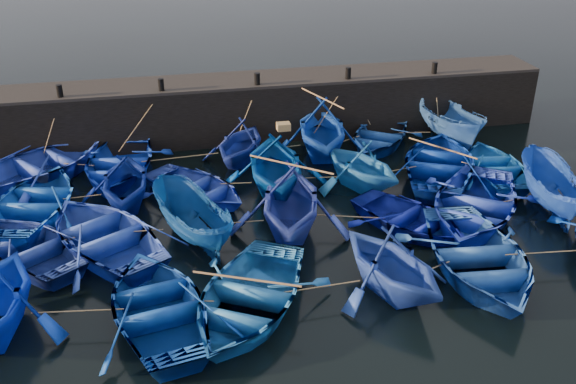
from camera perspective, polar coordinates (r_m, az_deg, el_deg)
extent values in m
plane|color=black|center=(20.11, 1.87, -5.85)|extent=(120.00, 120.00, 0.00)
cube|color=black|center=(28.86, -2.98, 7.46)|extent=(26.00, 2.50, 2.50)
cube|color=black|center=(28.45, -3.04, 9.94)|extent=(26.00, 2.50, 0.12)
cylinder|color=black|center=(27.49, -19.64, 8.46)|extent=(0.24, 0.24, 0.50)
cylinder|color=black|center=(27.20, -11.21, 9.34)|extent=(0.24, 0.24, 0.50)
cylinder|color=black|center=(27.51, -2.76, 10.02)|extent=(0.24, 0.24, 0.50)
cylinder|color=black|center=(28.38, 5.37, 10.47)|extent=(0.24, 0.24, 0.50)
cylinder|color=black|center=(29.76, 12.90, 10.71)|extent=(0.24, 0.24, 0.50)
imported|color=#1C3398|center=(26.62, -21.20, 2.29)|extent=(6.97, 6.67, 1.18)
imported|color=#0D2DA8|center=(25.84, -14.89, 2.46)|extent=(4.68, 5.93, 1.11)
imported|color=navy|center=(26.00, -4.28, 4.45)|extent=(4.49, 4.69, 1.91)
imported|color=#1041B7|center=(26.60, 2.99, 5.72)|extent=(4.82, 5.36, 2.50)
imported|color=navy|center=(28.08, 8.08, 4.94)|extent=(5.26, 5.57, 0.94)
imported|color=#265491|center=(28.94, 14.24, 5.94)|extent=(2.14, 4.74, 1.78)
imported|color=#0C409F|center=(23.82, -21.51, -0.79)|extent=(4.86, 6.02, 1.10)
imported|color=navy|center=(23.28, -14.23, 1.08)|extent=(3.61, 4.13, 2.10)
imported|color=#243DBC|center=(23.50, -8.18, 0.34)|extent=(5.31, 5.47, 0.93)
imported|color=navy|center=(23.34, -1.12, 2.61)|extent=(4.59, 5.18, 2.52)
imported|color=blue|center=(24.04, 6.53, 2.53)|extent=(4.66, 4.91, 2.02)
imported|color=navy|center=(25.63, 13.39, 2.54)|extent=(6.21, 6.97, 1.19)
imported|color=blue|center=(26.29, 17.96, 2.22)|extent=(3.85, 4.89, 0.92)
imported|color=navy|center=(21.30, -21.86, -4.49)|extent=(5.33, 5.64, 0.95)
imported|color=#213FB8|center=(21.03, -16.00, -3.61)|extent=(6.14, 6.71, 1.14)
imported|color=navy|center=(20.75, -8.62, -2.41)|extent=(3.10, 4.53, 1.64)
imported|color=#263999|center=(20.84, 0.24, -0.68)|extent=(5.03, 5.50, 2.45)
imported|color=navy|center=(21.72, 10.77, -2.31)|extent=(4.86, 5.23, 0.88)
imported|color=#1C35BB|center=(22.77, 16.18, -1.06)|extent=(6.78, 7.15, 1.21)
imported|color=#143EA7|center=(24.28, 22.30, 0.32)|extent=(2.38, 4.49, 1.65)
imported|color=navy|center=(17.57, -11.41, -9.84)|extent=(4.59, 5.74, 1.07)
imported|color=#195CA1|center=(17.52, -3.66, -9.29)|extent=(5.97, 6.55, 1.11)
imported|color=#21419E|center=(18.21, 9.20, -6.18)|extent=(4.62, 4.94, 2.10)
imported|color=#2254B0|center=(19.85, 16.52, -5.55)|extent=(4.62, 6.10, 1.19)
cube|color=olive|center=(22.85, -0.41, 5.84)|extent=(0.47, 0.38, 0.26)
cylinder|color=tan|center=(26.20, -18.08, 2.34)|extent=(1.17, 0.49, 0.04)
cylinder|color=tan|center=(25.89, -9.54, 3.06)|extent=(3.05, 0.27, 0.04)
cylinder|color=tan|center=(26.46, -0.61, 3.99)|extent=(1.61, 0.15, 0.04)
cylinder|color=tan|center=(27.43, 5.58, 4.72)|extent=(0.93, 0.51, 0.04)
cylinder|color=tan|center=(28.52, 11.18, 5.21)|extent=(1.38, 0.25, 0.04)
cylinder|color=tan|center=(23.61, -17.83, -0.41)|extent=(1.29, 0.12, 0.04)
cylinder|color=tan|center=(23.45, -11.15, 0.26)|extent=(0.63, 0.04, 0.04)
cylinder|color=tan|center=(23.51, -4.64, 0.79)|extent=(1.13, 0.17, 0.04)
cylinder|color=tan|center=(23.89, 2.73, 1.30)|extent=(1.42, 0.21, 0.04)
cylinder|color=tan|center=(24.90, 10.02, 2.01)|extent=(1.54, 0.33, 0.04)
cylinder|color=tan|center=(25.93, 15.71, 2.42)|extent=(0.36, 0.45, 0.04)
cylinder|color=tan|center=(21.12, -18.96, -3.99)|extent=(0.40, 0.16, 0.04)
cylinder|color=tan|center=(20.92, -12.30, -3.36)|extent=(0.92, 0.10, 0.04)
cylinder|color=tan|center=(20.96, -4.14, -2.68)|extent=(1.45, 0.11, 0.04)
cylinder|color=tan|center=(21.33, 5.58, -2.18)|extent=(2.13, 0.70, 0.04)
cylinder|color=tan|center=(22.21, 13.55, -1.61)|extent=(0.59, 0.24, 0.04)
cylinder|color=tan|center=(23.56, 19.28, -0.70)|extent=(1.17, 0.22, 0.04)
cylinder|color=tan|center=(17.88, -18.18, -10.02)|extent=(2.37, 0.36, 0.04)
cylinder|color=tan|center=(17.50, -7.54, -9.58)|extent=(0.55, 0.18, 0.04)
cylinder|color=tan|center=(17.90, 2.90, -8.41)|extent=(2.31, 0.15, 0.04)
cylinder|color=tan|center=(19.14, 12.94, -6.55)|extent=(1.08, 0.43, 0.04)
cylinder|color=tan|center=(20.86, 22.11, -4.98)|extent=(2.65, 0.29, 0.04)
cylinder|color=tan|center=(27.57, -20.23, 5.56)|extent=(0.94, 0.69, 2.09)
cylinder|color=tan|center=(27.02, -12.99, 6.15)|extent=(1.98, 1.13, 2.10)
cylinder|color=tan|center=(27.34, -3.66, 7.05)|extent=(1.14, 0.90, 2.09)
cylinder|color=tan|center=(28.11, 3.88, 7.61)|extent=(1.72, 0.79, 2.09)
cylinder|color=tan|center=(28.71, 6.38, 7.93)|extent=(1.06, 0.31, 2.09)
cylinder|color=tan|center=(29.89, 13.07, 8.17)|extent=(0.24, 0.52, 2.08)
cylinder|color=#99724C|center=(26.16, 3.05, 8.33)|extent=(1.08, 2.84, 0.06)
cylinder|color=#99724C|center=(25.39, 13.54, 3.82)|extent=(1.77, 2.49, 0.06)
cylinder|color=#99724C|center=(20.28, 0.25, 2.46)|extent=(2.34, 1.97, 0.06)
cylinder|color=#99724C|center=(17.18, -3.71, -7.72)|extent=(2.74, 1.32, 0.06)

